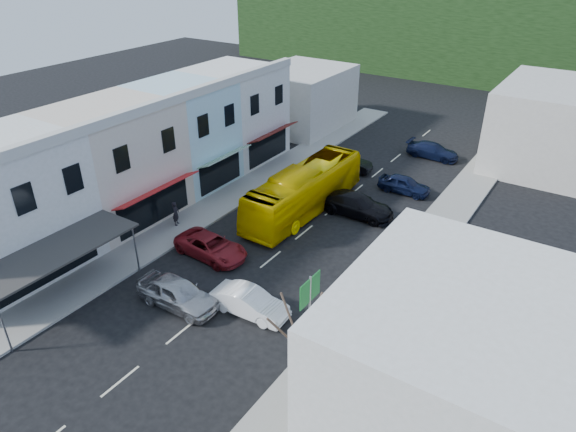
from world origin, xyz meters
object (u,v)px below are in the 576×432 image
object	(u,v)px
bus	(304,192)
traffic_signal	(483,126)
pedestrian_left	(176,214)
direction_sign	(310,309)
street_tree	(302,351)
car_white	(250,303)
car_silver	(178,295)
car_red	(211,246)

from	to	relation	value
bus	traffic_signal	distance (m)	20.71
bus	pedestrian_left	world-z (taller)	bus
bus	pedestrian_left	xyz separation A→B (m)	(-6.21, -6.85, -0.55)
direction_sign	street_tree	xyz separation A→B (m)	(1.93, -3.82, 1.38)
bus	traffic_signal	xyz separation A→B (m)	(7.46, 19.30, 0.83)
car_white	street_tree	world-z (taller)	street_tree
car_silver	direction_sign	world-z (taller)	direction_sign
car_white	direction_sign	world-z (taller)	direction_sign
traffic_signal	car_red	bearing A→B (deg)	49.03
bus	street_tree	distance (m)	18.18
car_silver	street_tree	size ratio (longest dim) A/B	0.66
car_silver	direction_sign	size ratio (longest dim) A/B	1.13
car_white	traffic_signal	xyz separation A→B (m)	(3.73, 30.88, 1.68)
direction_sign	street_tree	distance (m)	4.50
street_tree	traffic_signal	world-z (taller)	street_tree
pedestrian_left	car_red	bearing A→B (deg)	-132.73
pedestrian_left	traffic_signal	distance (m)	29.54
bus	car_white	distance (m)	12.19
car_silver	pedestrian_left	bearing A→B (deg)	43.12
street_tree	traffic_signal	bearing A→B (deg)	93.18
pedestrian_left	car_silver	bearing A→B (deg)	-159.08
bus	direction_sign	xyz separation A→B (m)	(7.46, -11.64, 0.40)
car_silver	street_tree	bearing A→B (deg)	-105.07
direction_sign	traffic_signal	size ratio (longest dim) A/B	0.82
direction_sign	car_red	bearing A→B (deg)	161.56
bus	traffic_signal	bearing A→B (deg)	69.70
car_silver	car_white	xyz separation A→B (m)	(3.68, 1.62, 0.00)
bus	direction_sign	world-z (taller)	direction_sign
bus	street_tree	bearing A→B (deg)	-57.87
direction_sign	pedestrian_left	bearing A→B (deg)	161.68
bus	direction_sign	bearing A→B (deg)	-56.48
car_red	traffic_signal	size ratio (longest dim) A/B	0.96
bus	car_red	world-z (taller)	bus
car_white	traffic_signal	size ratio (longest dim) A/B	0.92
car_red	traffic_signal	xyz separation A→B (m)	(9.18, 27.70, 1.68)
direction_sign	traffic_signal	world-z (taller)	traffic_signal
street_tree	car_silver	bearing A→B (deg)	166.41
bus	car_white	size ratio (longest dim) A/B	2.64
car_silver	street_tree	distance (m)	9.97
bus	car_red	xyz separation A→B (m)	(-1.72, -8.40, -0.85)
car_red	pedestrian_left	world-z (taller)	pedestrian_left
direction_sign	street_tree	size ratio (longest dim) A/B	0.59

